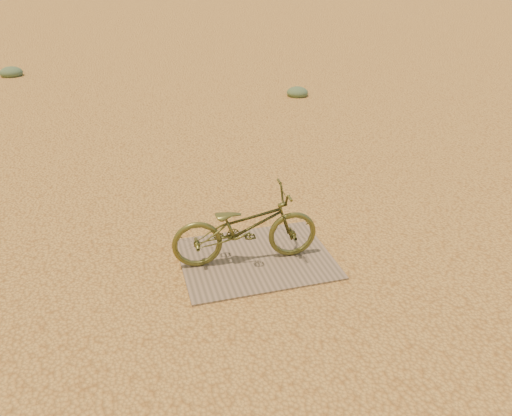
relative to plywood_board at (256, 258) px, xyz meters
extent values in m
plane|color=#C39445|center=(0.26, -0.47, -0.01)|extent=(120.00, 120.00, 0.00)
cube|color=#7A644E|center=(0.00, 0.00, 0.00)|extent=(1.60, 1.25, 0.02)
imported|color=#505122|center=(-0.12, -0.01, 0.41)|extent=(1.56, 0.62, 0.80)
ellipsoid|color=#57724D|center=(2.84, 6.48, -0.01)|extent=(0.50, 0.50, 0.27)
ellipsoid|color=#57724D|center=(-3.88, 10.62, -0.01)|extent=(0.59, 0.59, 0.32)
camera|label=1|loc=(-1.24, -4.37, 2.91)|focal=35.00mm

